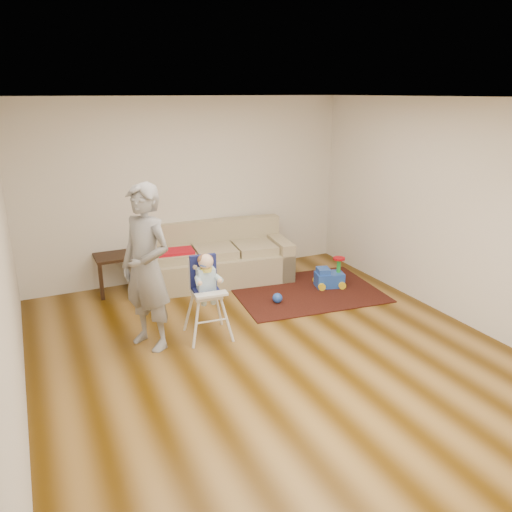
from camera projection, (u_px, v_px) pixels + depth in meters
name	position (u px, v px, depth m)	size (l,w,h in m)	color
ground	(271.00, 351.00, 5.56)	(5.50, 5.50, 0.00)	#452A04
room_envelope	(251.00, 176.00, 5.42)	(5.04, 5.52, 2.72)	silver
sofa	(214.00, 254.00, 7.48)	(2.35, 1.20, 0.87)	tan
side_table	(116.00, 273.00, 7.16)	(0.55, 0.55, 0.55)	black
area_rug	(306.00, 291.00, 7.21)	(2.03, 1.52, 0.02)	black
ride_on_toy	(330.00, 272.00, 7.30)	(0.40, 0.29, 0.44)	blue
toy_ball	(277.00, 298.00, 6.78)	(0.14, 0.14, 0.14)	blue
high_chair	(207.00, 297.00, 5.76)	(0.52, 0.52, 1.03)	silver
adult	(147.00, 268.00, 5.41)	(0.68, 0.44, 1.86)	gray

